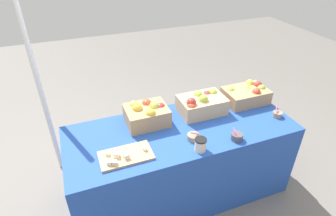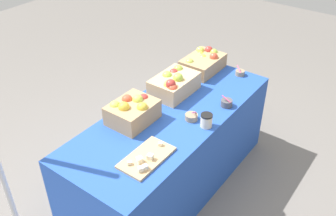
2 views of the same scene
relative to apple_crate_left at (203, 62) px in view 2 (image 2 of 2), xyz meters
The scene contains 10 objects.
ground_plane 1.12m from the apple_crate_left, 166.32° to the right, with size 10.00×10.00×0.00m, color slate.
table 0.88m from the apple_crate_left, 166.32° to the right, with size 1.90×0.76×0.74m, color #234CAD.
apple_crate_left is the anchor object (origin of this frame).
apple_crate_middle 0.49m from the apple_crate_left, behind, with size 0.40×0.27×0.21m.
apple_crate_right 0.98m from the apple_crate_left, behind, with size 0.34×0.28×0.20m.
cutting_board_front 1.31m from the apple_crate_left, 164.31° to the right, with size 0.38×0.21×0.06m.
sample_bowl_near 0.62m from the apple_crate_left, 130.40° to the right, with size 0.09×0.09×0.10m.
sample_bowl_mid 0.35m from the apple_crate_left, 71.23° to the right, with size 0.08×0.08×0.09m.
sample_bowl_far 0.80m from the apple_crate_left, 154.14° to the right, with size 0.10×0.10×0.10m.
coffee_cup 0.87m from the apple_crate_left, 146.37° to the right, with size 0.09×0.09×0.10m.
Camera 2 is at (-1.92, -1.38, 2.41)m, focal length 40.29 mm.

